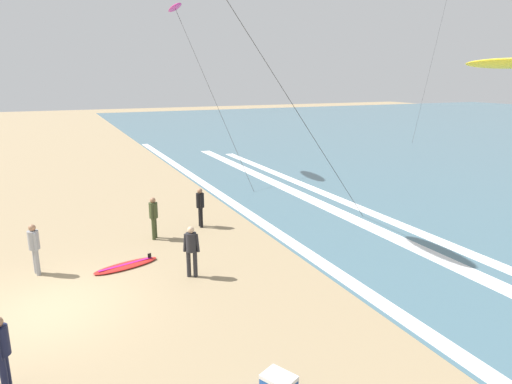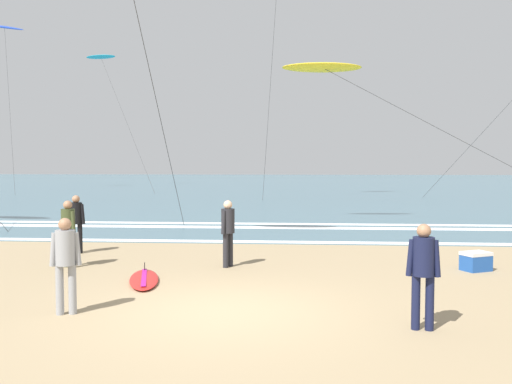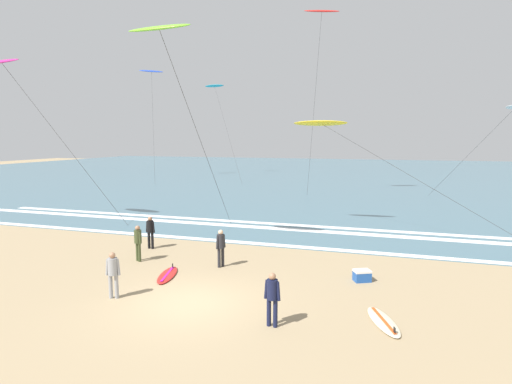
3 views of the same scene
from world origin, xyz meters
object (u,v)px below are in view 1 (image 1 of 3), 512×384
surfer_right_near (191,247)px  surfboard_near_water (126,265)px  surfer_foreground_main (154,214)px  surfer_left_near (200,204)px  kite_magenta_high_right (175,8)px  surfer_left_far (34,245)px  surfer_background_far (1,348)px

surfer_right_near → surfboard_near_water: surfer_right_near is taller
surfer_right_near → surfer_foreground_main: 3.80m
surfer_left_near → surfboard_near_water: (2.83, -3.39, -0.91)m
kite_magenta_high_right → surfer_right_near: bearing=-14.3°
surfer_right_near → kite_magenta_high_right: 18.36m
surfer_left_far → surfer_background_far: bearing=-4.4°
surfboard_near_water → kite_magenta_high_right: size_ratio=0.22×
surfer_left_far → surfer_foreground_main: same height
surfer_left_far → surfboard_near_water: size_ratio=0.73×
surfer_background_far → surfer_foreground_main: size_ratio=1.00×
surfer_left_far → kite_magenta_high_right: 18.08m
surfer_foreground_main → kite_magenta_high_right: bearing=160.0°
surfer_background_far → surfer_left_far: 5.70m
surfer_left_near → surfboard_near_water: surfer_left_near is taller
surfer_background_far → surfer_right_near: bearing=126.7°
surfer_background_far → surfer_foreground_main: same height
surfboard_near_water → surfer_foreground_main: bearing=147.8°
surfer_left_near → surfer_background_far: same height
surfer_right_near → surfer_background_far: size_ratio=1.00×
surfer_left_near → surfer_right_near: same height
surfer_left_near → kite_magenta_high_right: size_ratio=0.16×
surfer_background_far → surfer_left_far: same height
surfer_right_near → kite_magenta_high_right: (-15.57, 3.96, 8.89)m
surfer_left_far → kite_magenta_high_right: (-13.41, 8.24, 8.89)m
surfer_background_far → surfer_foreground_main: 8.53m
surfer_left_near → surfer_foreground_main: same height
surfboard_near_water → kite_magenta_high_right: kite_magenta_high_right is taller
surfboard_near_water → kite_magenta_high_right: bearing=157.9°
surfer_left_near → surfer_left_far: 6.37m
surfer_foreground_main → surfer_left_far: bearing=-67.6°
surfer_foreground_main → kite_magenta_high_right: kite_magenta_high_right is taller
surfer_left_near → surfboard_near_water: bearing=-50.1°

